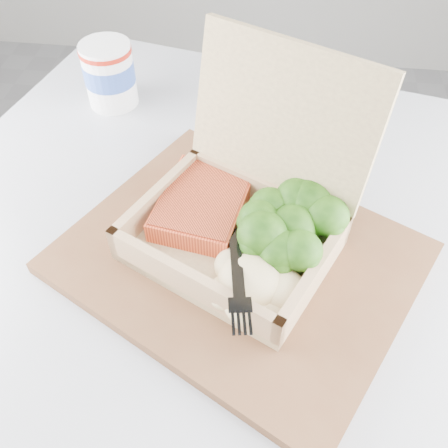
# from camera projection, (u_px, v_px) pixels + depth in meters

# --- Properties ---
(cafe_table) EXTENTS (0.95, 0.95, 0.73)m
(cafe_table) POSITION_uv_depth(u_px,v_px,m) (228.00, 341.00, 0.69)
(cafe_table) COLOR black
(cafe_table) RESTS_ON floor
(serving_tray) EXTENTS (0.44, 0.41, 0.02)m
(serving_tray) POSITION_uv_depth(u_px,v_px,m) (239.00, 258.00, 0.54)
(serving_tray) COLOR brown
(serving_tray) RESTS_ON cafe_table
(takeout_container) EXTENTS (0.27, 0.26, 0.19)m
(takeout_container) POSITION_uv_depth(u_px,v_px,m) (248.00, 202.00, 0.52)
(takeout_container) COLOR tan
(takeout_container) RESTS_ON serving_tray
(salmon_fillet) EXTENTS (0.11, 0.13, 0.02)m
(salmon_fillet) POSITION_uv_depth(u_px,v_px,m) (203.00, 204.00, 0.55)
(salmon_fillet) COLOR orange
(salmon_fillet) RESTS_ON takeout_container
(broccoli_pile) EXTENTS (0.12, 0.12, 0.04)m
(broccoli_pile) POSITION_uv_depth(u_px,v_px,m) (292.00, 230.00, 0.51)
(broccoli_pile) COLOR #3D791B
(broccoli_pile) RESTS_ON takeout_container
(mashed_potatoes) EXTENTS (0.10, 0.09, 0.03)m
(mashed_potatoes) POSITION_uv_depth(u_px,v_px,m) (250.00, 280.00, 0.48)
(mashed_potatoes) COLOR beige
(mashed_potatoes) RESTS_ON takeout_container
(plastic_fork) EXTENTS (0.04, 0.15, 0.03)m
(plastic_fork) POSITION_uv_depth(u_px,v_px,m) (236.00, 246.00, 0.49)
(plastic_fork) COLOR black
(plastic_fork) RESTS_ON mashed_potatoes
(paper_cup) EXTENTS (0.07, 0.07, 0.09)m
(paper_cup) POSITION_uv_depth(u_px,v_px,m) (109.00, 73.00, 0.71)
(paper_cup) COLOR white
(paper_cup) RESTS_ON cafe_table
(receipt) EXTENTS (0.09, 0.15, 0.00)m
(receipt) POSITION_uv_depth(u_px,v_px,m) (284.00, 160.00, 0.66)
(receipt) COLOR silver
(receipt) RESTS_ON cafe_table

